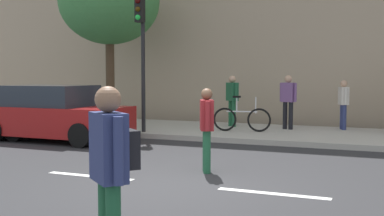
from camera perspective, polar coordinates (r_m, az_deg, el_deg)
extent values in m
plane|color=#2B2B2D|center=(8.23, -2.16, -9.18)|extent=(80.00, 80.00, 0.00)
cube|color=#B2ADA3|center=(14.78, 9.18, -3.04)|extent=(36.00, 4.00, 0.15)
cube|color=silver|center=(9.06, -12.17, -8.01)|extent=(1.80, 0.16, 0.01)
cube|color=silver|center=(7.70, 9.73, -10.13)|extent=(1.80, 0.16, 0.01)
cylinder|color=black|center=(14.34, -5.90, 3.64)|extent=(0.12, 0.12, 3.28)
cube|color=black|center=(14.32, -6.31, 11.73)|extent=(0.24, 0.24, 0.75)
sphere|color=#390605|center=(14.24, -6.57, 12.72)|extent=(0.16, 0.16, 0.16)
sphere|color=#3C2906|center=(14.20, -6.56, 11.77)|extent=(0.16, 0.16, 0.16)
sphere|color=green|center=(14.17, -6.55, 10.81)|extent=(0.16, 0.16, 0.16)
cylinder|color=#4C3826|center=(16.87, -9.83, 2.83)|extent=(0.30, 0.30, 2.79)
ellipsoid|color=#3D7F42|center=(17.05, -9.95, 12.54)|extent=(3.49, 3.49, 2.97)
cube|color=navy|center=(4.42, -10.03, -4.65)|extent=(0.49, 0.46, 0.64)
cylinder|color=navy|center=(4.67, -11.07, -4.21)|extent=(0.09, 0.09, 0.60)
cylinder|color=navy|center=(4.18, -8.87, -5.15)|extent=(0.09, 0.09, 0.60)
sphere|color=#8C664C|center=(4.38, -10.10, 1.04)|extent=(0.24, 0.24, 0.24)
cube|color=black|center=(4.49, -7.84, -4.92)|extent=(0.32, 0.30, 0.36)
cylinder|color=#1E5938|center=(9.03, 1.82, -5.34)|extent=(0.14, 0.14, 0.82)
cylinder|color=#1E5938|center=(9.25, 1.72, -5.11)|extent=(0.14, 0.14, 0.82)
cube|color=maroon|center=(9.06, 1.78, -0.85)|extent=(0.41, 0.51, 0.58)
cylinder|color=maroon|center=(8.79, 1.91, -1.00)|extent=(0.09, 0.09, 0.55)
cylinder|color=maroon|center=(9.33, 1.66, -0.71)|extent=(0.09, 0.09, 0.55)
sphere|color=brown|center=(9.03, 1.79, 1.69)|extent=(0.22, 0.22, 0.22)
cylinder|color=navy|center=(15.76, 17.66, -1.03)|extent=(0.14, 0.14, 0.79)
cylinder|color=navy|center=(15.58, 17.87, -1.09)|extent=(0.14, 0.14, 0.79)
cube|color=silver|center=(15.63, 17.82, 1.40)|extent=(0.37, 0.45, 0.56)
cylinder|color=silver|center=(15.86, 17.56, 1.44)|extent=(0.09, 0.09, 0.53)
cylinder|color=silver|center=(15.40, 18.08, 1.36)|extent=(0.09, 0.09, 0.53)
sphere|color=tan|center=(15.62, 17.85, 2.81)|extent=(0.21, 0.21, 0.21)
cylinder|color=#1E5938|center=(15.79, 5.06, -0.71)|extent=(0.14, 0.14, 0.86)
cylinder|color=#1E5938|center=(16.01, 4.67, -0.65)|extent=(0.14, 0.14, 0.86)
cube|color=#1E5938|center=(15.85, 4.87, 1.97)|extent=(0.51, 0.51, 0.61)
cylinder|color=#1E5938|center=(15.60, 5.35, 1.94)|extent=(0.09, 0.09, 0.58)
cylinder|color=#1E5938|center=(16.11, 4.42, 2.01)|extent=(0.09, 0.09, 0.58)
sphere|color=tan|center=(15.85, 4.88, 3.49)|extent=(0.23, 0.23, 0.23)
cylinder|color=black|center=(15.37, 11.15, -0.89)|extent=(0.14, 0.14, 0.87)
cylinder|color=black|center=(15.27, 11.82, -0.93)|extent=(0.14, 0.14, 0.87)
cube|color=#724C84|center=(15.28, 11.53, 1.87)|extent=(0.46, 0.35, 0.61)
cylinder|color=#724C84|center=(15.40, 10.71, 1.89)|extent=(0.09, 0.09, 0.58)
cylinder|color=#724C84|center=(15.16, 12.35, 1.84)|extent=(0.09, 0.09, 0.58)
sphere|color=tan|center=(15.27, 11.55, 3.46)|extent=(0.24, 0.24, 0.24)
torus|color=black|center=(14.59, 3.98, -1.37)|extent=(0.72, 0.18, 0.72)
torus|color=black|center=(14.47, 8.09, -1.45)|extent=(0.72, 0.18, 0.72)
cylinder|color=silver|center=(14.50, 6.04, -0.43)|extent=(0.94, 0.20, 0.04)
cylinder|color=silver|center=(14.50, 5.42, 0.37)|extent=(0.04, 0.04, 0.45)
cylinder|color=silver|center=(14.44, 7.70, 0.34)|extent=(0.04, 0.04, 0.50)
cube|color=black|center=(14.49, 5.43, 1.36)|extent=(0.25, 0.14, 0.06)
cylinder|color=black|center=(14.28, -20.59, -2.50)|extent=(0.64, 0.22, 0.64)
cylinder|color=black|center=(15.50, -16.52, -1.92)|extent=(0.64, 0.22, 0.64)
cube|color=maroon|center=(14.09, -16.00, -1.41)|extent=(4.18, 1.91, 0.81)
cube|color=#262D38|center=(14.17, -16.71, 1.45)|extent=(2.34, 1.71, 0.59)
cylinder|color=black|center=(15.72, -18.10, -1.87)|extent=(0.64, 0.22, 0.64)
cylinder|color=black|center=(12.53, -13.32, -3.23)|extent=(0.64, 0.22, 0.64)
cylinder|color=black|center=(14.00, -9.02, -2.42)|extent=(0.64, 0.22, 0.64)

